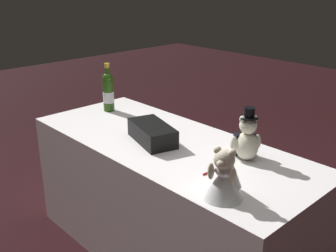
# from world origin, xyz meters

# --- Properties ---
(ground_plane) EXTENTS (12.00, 12.00, 0.00)m
(ground_plane) POSITION_xyz_m (0.00, 0.00, 0.00)
(ground_plane) COLOR black
(reception_table) EXTENTS (1.82, 0.75, 0.77)m
(reception_table) POSITION_xyz_m (0.00, 0.00, 0.39)
(reception_table) COLOR white
(reception_table) RESTS_ON ground_plane
(teddy_bear_groom) EXTENTS (0.16, 0.16, 0.29)m
(teddy_bear_groom) POSITION_xyz_m (-0.44, -0.15, 0.88)
(teddy_bear_groom) COLOR beige
(teddy_bear_groom) RESTS_ON reception_table
(teddy_bear_bride) EXTENTS (0.19, 0.23, 0.24)m
(teddy_bear_bride) POSITION_xyz_m (-0.61, 0.24, 0.87)
(teddy_bear_bride) COLOR white
(teddy_bear_bride) RESTS_ON reception_table
(champagne_bottle) EXTENTS (0.08, 0.08, 0.34)m
(champagne_bottle) POSITION_xyz_m (0.71, -0.09, 0.91)
(champagne_bottle) COLOR #2A5415
(champagne_bottle) RESTS_ON reception_table
(signing_pen) EXTENTS (0.02, 0.15, 0.01)m
(signing_pen) POSITION_xyz_m (-0.42, 0.10, 0.78)
(signing_pen) COLOR maroon
(signing_pen) RESTS_ON reception_table
(gift_case_black) EXTENTS (0.37, 0.26, 0.11)m
(gift_case_black) POSITION_xyz_m (0.07, 0.06, 0.82)
(gift_case_black) COLOR black
(gift_case_black) RESTS_ON reception_table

